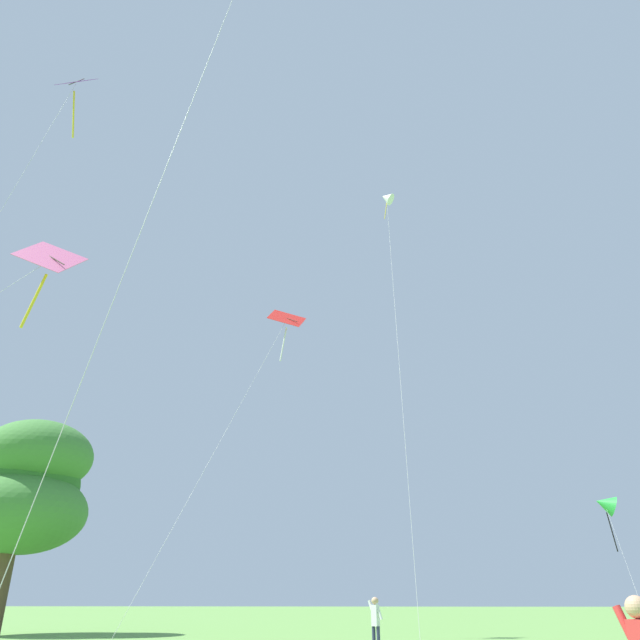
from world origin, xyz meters
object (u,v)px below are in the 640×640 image
Objects in this scene: kite_red_high at (283,328)px; tree_left_oak at (28,488)px; kite_purple_streamer at (71,101)px; kite_pink_low at (42,270)px; person_far_back at (376,620)px; kite_green_small at (605,504)px; kite_white_distant at (387,199)px.

kite_red_high reaches higher than tree_left_oak.
kite_red_high is 16.80m from kite_purple_streamer.
tree_left_oak is at bearing 118.27° from kite_pink_low.
person_far_back is at bearing -7.69° from kite_purple_streamer.
kite_green_small is 0.70× the size of kite_pink_low.
kite_purple_streamer is 29.51m from person_far_back.
kite_pink_low is (-5.29, -14.46, -4.15)m from kite_red_high.
kite_purple_streamer is (-10.79, -6.85, 10.90)m from kite_red_high.
kite_green_small is at bearing 36.35° from kite_purple_streamer.
kite_red_high is at bearing 69.91° from kite_pink_low.
person_far_back is at bearing -62.30° from kite_red_high.
kite_purple_streamer is (-5.51, 7.61, 15.05)m from kite_pink_low.
kite_purple_streamer reaches higher than kite_white_distant.
kite_pink_low is 1.17× the size of tree_left_oak.
kite_white_distant is at bearing 13.04° from kite_red_high.
person_far_back is at bearing -122.34° from kite_green_small.
kite_pink_low reaches higher than tree_left_oak.
tree_left_oak is (-3.00, 8.21, -19.01)m from kite_purple_streamer.
kite_purple_streamer is at bearing -143.65° from kite_green_small.
kite_green_small is 37.58m from tree_left_oak.
kite_white_distant is 18.85m from kite_purple_streamer.
kite_white_distant is (-14.61, -14.90, 16.54)m from kite_green_small.
kite_pink_low is at bearing -125.59° from kite_white_distant.
kite_pink_low is at bearing -61.73° from tree_left_oak.
kite_red_high is 17.37m from person_far_back.
kite_purple_streamer reaches higher than tree_left_oak.
kite_green_small is 0.35× the size of kite_white_distant.
kite_pink_low is at bearing -54.13° from kite_purple_streamer.
kite_purple_streamer is at bearing -147.62° from kite_red_high.
kite_white_distant is at bearing 82.43° from person_far_back.
kite_purple_streamer reaches higher than kite_green_small.
kite_purple_streamer is at bearing -153.92° from kite_white_distant.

